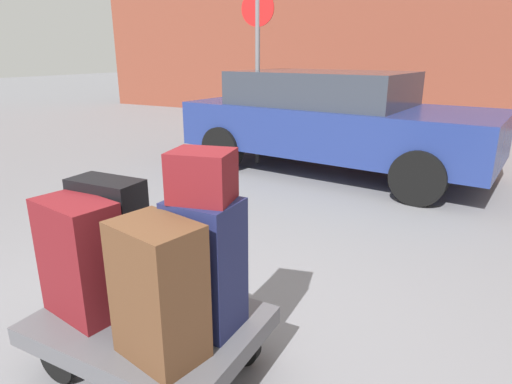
% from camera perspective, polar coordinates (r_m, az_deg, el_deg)
% --- Properties ---
extents(ground_plane, '(60.00, 60.00, 0.00)m').
position_cam_1_polar(ground_plane, '(2.64, -13.23, -21.79)').
color(ground_plane, slate).
extents(luggage_cart, '(1.13, 0.82, 0.34)m').
position_cam_1_polar(luggage_cart, '(2.48, -13.68, -16.98)').
color(luggage_cart, '#4C4C51').
rests_on(luggage_cart, ground_plane).
extents(suitcase_navy_front_right, '(0.33, 0.28, 0.66)m').
position_cam_1_polar(suitcase_navy_front_right, '(2.17, -6.61, -9.46)').
color(suitcase_navy_front_right, '#191E47').
rests_on(suitcase_navy_front_right, luggage_cart).
extents(suitcase_black_center, '(0.41, 0.21, 0.68)m').
position_cam_1_polar(suitcase_black_center, '(2.56, -18.43, -5.73)').
color(suitcase_black_center, black).
rests_on(suitcase_black_center, luggage_cart).
extents(suitcase_maroon_front_left, '(0.46, 0.32, 0.62)m').
position_cam_1_polar(suitcase_maroon_front_left, '(2.44, -22.02, -8.04)').
color(suitcase_maroon_front_left, maroon).
rests_on(suitcase_maroon_front_left, luggage_cart).
extents(suitcase_brown_rear_left, '(0.43, 0.35, 0.64)m').
position_cam_1_polar(suitcase_brown_rear_left, '(2.00, -12.63, -12.58)').
color(suitcase_brown_rear_left, '#51331E').
rests_on(suitcase_brown_rear_left, luggage_cart).
extents(duffel_bag_maroon_topmost_pile, '(0.32, 0.29, 0.24)m').
position_cam_1_polar(duffel_bag_maroon_topmost_pile, '(2.00, -7.06, 2.10)').
color(duffel_bag_maroon_topmost_pile, maroon).
rests_on(duffel_bag_maroon_topmost_pile, suitcase_navy_front_right).
extents(parked_car, '(4.48, 2.31, 1.42)m').
position_cam_1_polar(parked_car, '(6.45, 10.01, 9.38)').
color(parked_car, navy).
rests_on(parked_car, ground_plane).
extents(no_parking_sign, '(0.50, 0.07, 2.53)m').
position_cam_1_polar(no_parking_sign, '(6.78, 0.21, 16.79)').
color(no_parking_sign, slate).
rests_on(no_parking_sign, ground_plane).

